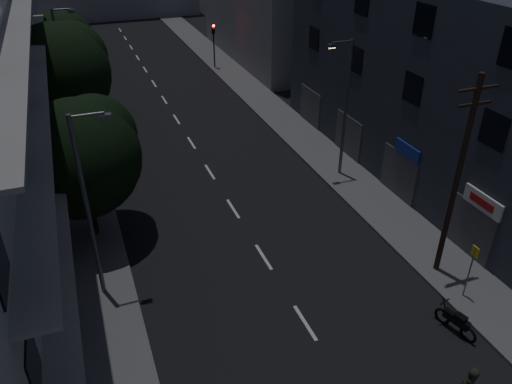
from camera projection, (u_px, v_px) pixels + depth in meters
ground at (190, 140)px, 34.69m from camera, size 160.00×160.00×0.00m
sidewalk_left at (77, 156)px, 32.36m from camera, size 3.00×90.00×0.15m
sidewalk_right at (288, 124)px, 36.94m from camera, size 3.00×90.00×0.15m
lane_markings at (170, 109)px, 39.71m from camera, size 0.15×60.50×0.01m
building_right at (452, 94)px, 26.71m from camera, size 6.19×28.00×11.00m
tree_near at (80, 154)px, 22.75m from camera, size 5.61×5.61×6.92m
tree_mid at (59, 70)px, 31.53m from camera, size 6.46×6.46×7.95m
tree_far at (58, 49)px, 37.86m from camera, size 5.80×5.80×7.17m
traffic_signal_far_right at (214, 37)px, 47.40m from camera, size 0.28×0.37×4.10m
traffic_signal_far_left at (71, 52)px, 42.66m from camera, size 0.28×0.37×4.10m
street_lamp_left_near at (89, 201)px, 18.97m from camera, size 1.51×0.25×8.00m
street_lamp_right at (344, 103)px, 27.99m from camera, size 1.51×0.25×8.00m
street_lamp_left_far at (64, 61)px, 35.18m from camera, size 1.51×0.25×8.00m
utility_pole at (458, 177)px, 20.09m from camera, size 1.80×0.24×9.00m
bus_stop_sign at (472, 263)px, 20.09m from camera, size 0.06×0.35×2.52m
motorcycle at (456, 322)px, 19.21m from camera, size 0.70×1.85×1.20m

